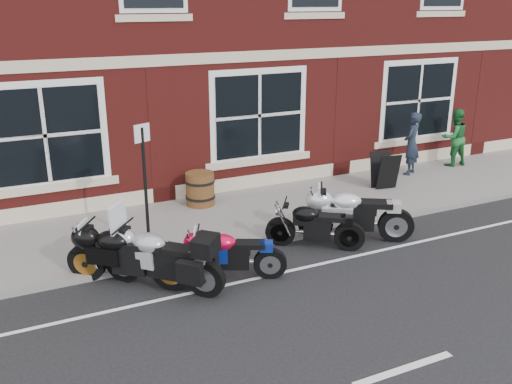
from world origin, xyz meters
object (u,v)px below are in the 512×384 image
moto_sport_black (126,253)px  barrel_planter (200,189)px  moto_sport_silver (354,212)px  a_board_sign (385,171)px  moto_naked_black (313,224)px  pedestrian_right (454,137)px  moto_touring_silver (160,255)px  parking_sign (145,177)px  moto_sport_red (230,252)px  pedestrian_left (412,144)px

moto_sport_black → barrel_planter: 3.80m
moto_sport_silver → a_board_sign: (2.45, 2.16, -0.02)m
barrel_planter → moto_naked_black: bearing=-67.5°
pedestrian_right → barrel_planter: (-7.73, 0.00, -0.43)m
moto_sport_silver → barrel_planter: moto_sport_silver is taller
moto_touring_silver → parking_sign: (0.23, 1.58, 0.90)m
moto_naked_black → pedestrian_right: size_ratio=1.01×
moto_sport_red → pedestrian_left: (6.78, 3.33, 0.48)m
moto_touring_silver → parking_sign: bearing=38.0°
moto_sport_red → pedestrian_left: pedestrian_left is taller
moto_sport_black → pedestrian_right: 10.58m
parking_sign → pedestrian_right: bearing=-12.3°
moto_sport_black → moto_sport_silver: (4.61, -0.10, 0.02)m
moto_touring_silver → moto_sport_black: bearing=98.5°
moto_sport_silver → barrel_planter: bearing=66.7°
pedestrian_right → barrel_planter: size_ratio=2.12×
moto_touring_silver → moto_naked_black: 3.20m
moto_sport_silver → moto_touring_silver: bearing=124.8°
moto_sport_silver → pedestrian_right: pedestrian_right is taller
moto_naked_black → a_board_sign: bearing=-21.3°
moto_touring_silver → a_board_sign: moto_touring_silver is taller
moto_sport_silver → parking_sign: bearing=102.5°
moto_sport_red → a_board_sign: bearing=-38.0°
pedestrian_right → barrel_planter: bearing=6.9°
moto_sport_black → a_board_sign: a_board_sign is taller
moto_naked_black → a_board_sign: a_board_sign is taller
moto_sport_black → parking_sign: (0.72, 1.20, 0.93)m
moto_sport_red → moto_sport_silver: size_ratio=0.85×
moto_sport_red → parking_sign: parking_sign is taller
moto_sport_silver → pedestrian_right: (5.55, 3.02, 0.34)m
moto_naked_black → pedestrian_left: pedestrian_left is taller
pedestrian_left → moto_sport_red: bearing=-7.6°
pedestrian_left → pedestrian_right: pedestrian_left is taller
moto_naked_black → a_board_sign: size_ratio=1.79×
moto_sport_red → moto_sport_silver: (2.92, 0.47, 0.11)m
pedestrian_left → parking_sign: size_ratio=0.71×
barrel_planter → a_board_sign: bearing=-10.5°
pedestrian_left → moto_touring_silver: bearing=-12.3°
pedestrian_right → moto_sport_silver: bearing=35.4°
a_board_sign → moto_sport_silver: bearing=-129.5°
moto_sport_black → a_board_sign: size_ratio=1.99×
moto_sport_silver → moto_naked_black: size_ratio=1.26×
moto_sport_red → pedestrian_right: (8.47, 3.48, 0.44)m
moto_sport_red → parking_sign: (-0.97, 1.76, 1.01)m
a_board_sign → parking_sign: (-6.34, -0.86, 0.92)m
a_board_sign → barrel_planter: size_ratio=1.19×
moto_sport_silver → parking_sign: parking_sign is taller
moto_sport_silver → a_board_sign: 3.27m
moto_sport_black → parking_sign: parking_sign is taller
moto_sport_silver → moto_naked_black: (-0.94, 0.02, -0.10)m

